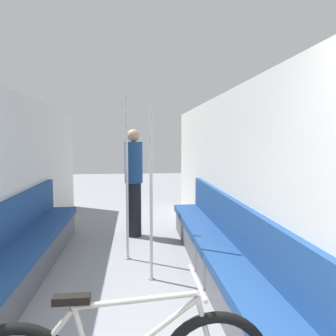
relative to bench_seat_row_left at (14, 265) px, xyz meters
name	(u,v)px	position (x,y,z in m)	size (l,w,h in m)	color
wall_right	(241,184)	(2.52, 0.12, 0.82)	(0.10, 9.01, 2.26)	silver
bench_seat_row_left	(14,265)	(0.00, 0.00, 0.00)	(0.46, 4.63, 0.95)	#5B5B60
bench_seat_row_right	(222,257)	(2.27, 0.00, 0.00)	(0.46, 4.63, 0.95)	#5B5B60
grab_pole_near	(127,180)	(1.19, 0.88, 0.78)	(0.08, 0.08, 2.24)	gray
grab_pole_far	(151,188)	(1.48, 0.19, 0.78)	(0.08, 0.08, 2.24)	gray
passenger_standing	(134,181)	(1.28, 1.96, 0.64)	(0.30, 0.30, 1.81)	black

